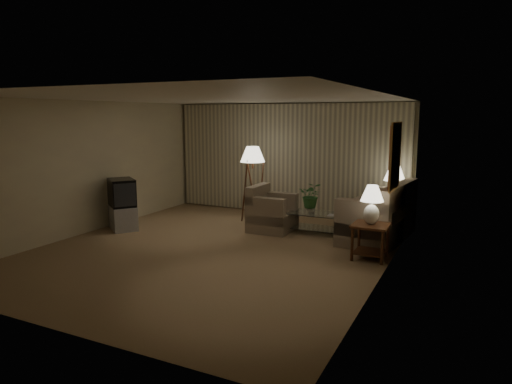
% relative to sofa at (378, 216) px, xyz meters
% --- Properties ---
extents(ground, '(7.00, 7.00, 0.00)m').
position_rel_sofa_xyz_m(ground, '(-2.50, -2.04, -0.44)').
color(ground, '#8C6D4D').
rests_on(ground, ground).
extents(room_shell, '(6.04, 7.02, 2.72)m').
position_rel_sofa_xyz_m(room_shell, '(-2.48, -0.53, 1.30)').
color(room_shell, '#BFB193').
rests_on(room_shell, ground).
extents(sofa, '(2.22, 1.45, 0.89)m').
position_rel_sofa_xyz_m(sofa, '(0.00, 0.00, 0.00)').
color(sofa, gray).
rests_on(sofa, ground).
extents(armchair, '(0.92, 0.87, 0.75)m').
position_rel_sofa_xyz_m(armchair, '(-2.12, -0.33, -0.07)').
color(armchair, gray).
rests_on(armchair, ground).
extents(side_table_near, '(0.59, 0.59, 0.60)m').
position_rel_sofa_xyz_m(side_table_near, '(0.15, -1.35, -0.03)').
color(side_table_near, '#391D0F').
rests_on(side_table_near, ground).
extents(side_table_far, '(0.53, 0.44, 0.60)m').
position_rel_sofa_xyz_m(side_table_far, '(0.15, 0.86, -0.04)').
color(side_table_far, '#391D0F').
rests_on(side_table_far, ground).
extents(table_lamp_near, '(0.38, 0.38, 0.66)m').
position_rel_sofa_xyz_m(table_lamp_near, '(0.15, -1.35, 0.55)').
color(table_lamp_near, white).
rests_on(table_lamp_near, side_table_near).
extents(table_lamp_far, '(0.44, 0.44, 0.77)m').
position_rel_sofa_xyz_m(table_lamp_far, '(0.15, 0.86, 0.61)').
color(table_lamp_far, white).
rests_on(table_lamp_far, side_table_far).
extents(coffee_table, '(1.19, 0.65, 0.41)m').
position_rel_sofa_xyz_m(coffee_table, '(-1.19, -0.10, -0.17)').
color(coffee_table, silver).
rests_on(coffee_table, ground).
extents(tv_cabinet, '(1.24, 1.22, 0.50)m').
position_rel_sofa_xyz_m(tv_cabinet, '(-5.05, -1.59, -0.19)').
color(tv_cabinet, '#AAAAAC').
rests_on(tv_cabinet, ground).
extents(crt_tv, '(1.14, 1.13, 0.58)m').
position_rel_sofa_xyz_m(crt_tv, '(-5.05, -1.59, 0.35)').
color(crt_tv, black).
rests_on(crt_tv, tv_cabinet).
extents(floor_lamp, '(0.56, 0.56, 1.71)m').
position_rel_sofa_xyz_m(floor_lamp, '(-2.87, 0.28, 0.45)').
color(floor_lamp, '#391D0F').
rests_on(floor_lamp, ground).
extents(ottoman, '(0.68, 0.68, 0.41)m').
position_rel_sofa_xyz_m(ottoman, '(-2.77, 0.81, -0.24)').
color(ottoman, '#B4633D').
rests_on(ottoman, ground).
extents(vase, '(0.19, 0.19, 0.16)m').
position_rel_sofa_xyz_m(vase, '(-1.34, -0.10, 0.05)').
color(vase, white).
rests_on(vase, coffee_table).
extents(flowers, '(0.56, 0.52, 0.53)m').
position_rel_sofa_xyz_m(flowers, '(-1.34, -0.10, 0.40)').
color(flowers, '#336F31').
rests_on(flowers, vase).
extents(book, '(0.16, 0.21, 0.02)m').
position_rel_sofa_xyz_m(book, '(-0.94, -0.20, -0.02)').
color(book, olive).
rests_on(book, coffee_table).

